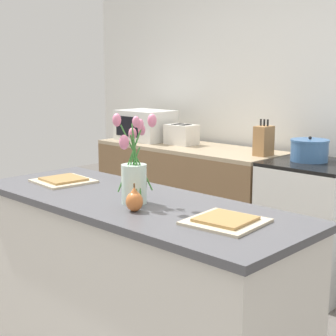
{
  "coord_description": "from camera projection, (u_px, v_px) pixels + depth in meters",
  "views": [
    {
      "loc": [
        1.79,
        -1.6,
        1.53
      ],
      "look_at": [
        0.0,
        0.25,
        1.04
      ],
      "focal_mm": 55.0,
      "sensor_mm": 36.0,
      "label": 1
    }
  ],
  "objects": [
    {
      "name": "flower_vase",
      "position": [
        134.0,
        173.0,
        2.37
      ],
      "size": [
        0.16,
        0.16,
        0.42
      ],
      "color": "silver",
      "rests_on": "kitchen_island"
    },
    {
      "name": "kitchen_island",
      "position": [
        133.0,
        289.0,
        2.55
      ],
      "size": [
        1.8,
        0.66,
        0.92
      ],
      "color": "silver",
      "rests_on": "ground_plane"
    },
    {
      "name": "toaster",
      "position": [
        181.0,
        134.0,
        4.39
      ],
      "size": [
        0.28,
        0.18,
        0.17
      ],
      "color": "silver",
      "rests_on": "back_counter"
    },
    {
      "name": "pear_figurine",
      "position": [
        134.0,
        200.0,
        2.25
      ],
      "size": [
        0.08,
        0.08,
        0.13
      ],
      "color": "#C66B33",
      "rests_on": "kitchen_island"
    },
    {
      "name": "stove_range",
      "position": [
        311.0,
        226.0,
        3.62
      ],
      "size": [
        0.6,
        0.61,
        0.91
      ],
      "color": "silver",
      "rests_on": "ground_plane"
    },
    {
      "name": "microwave",
      "position": [
        145.0,
        125.0,
        4.66
      ],
      "size": [
        0.48,
        0.37,
        0.27
      ],
      "color": "white",
      "rests_on": "back_counter"
    },
    {
      "name": "plate_setting_left",
      "position": [
        64.0,
        180.0,
        2.85
      ],
      "size": [
        0.31,
        0.31,
        0.02
      ],
      "color": "beige",
      "rests_on": "kitchen_island"
    },
    {
      "name": "back_counter",
      "position": [
        188.0,
        198.0,
        4.41
      ],
      "size": [
        1.68,
        0.6,
        0.91
      ],
      "color": "brown",
      "rests_on": "ground_plane"
    },
    {
      "name": "knife_block",
      "position": [
        264.0,
        141.0,
        3.8
      ],
      "size": [
        0.1,
        0.14,
        0.27
      ],
      "color": "#A37547",
      "rests_on": "back_counter"
    },
    {
      "name": "cooking_pot",
      "position": [
        309.0,
        150.0,
        3.57
      ],
      "size": [
        0.26,
        0.26,
        0.18
      ],
      "color": "#386093",
      "rests_on": "stove_range"
    },
    {
      "name": "plate_setting_right",
      "position": [
        226.0,
        221.0,
        2.08
      ],
      "size": [
        0.31,
        0.31,
        0.02
      ],
      "color": "beige",
      "rests_on": "kitchen_island"
    },
    {
      "name": "back_wall",
      "position": [
        332.0,
        96.0,
        3.8
      ],
      "size": [
        5.2,
        0.08,
        2.7
      ],
      "color": "silver",
      "rests_on": "ground_plane"
    }
  ]
}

